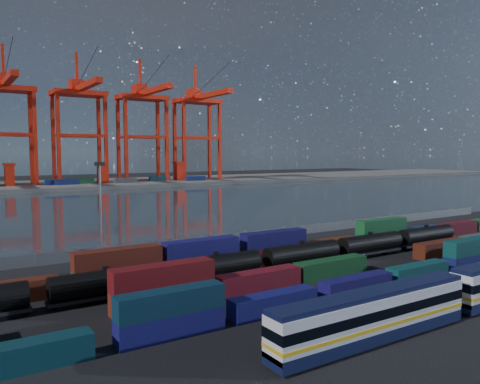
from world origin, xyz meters
TOP-DOWN VIEW (x-y plane):
  - ground at (0.00, 0.00)m, footprint 700.00×700.00m
  - harbor_water at (0.00, 105.00)m, footprint 700.00×700.00m
  - far_quay at (0.00, 210.00)m, footprint 700.00×70.00m
  - container_row_south at (-17.39, -10.12)m, footprint 126.64×2.25m
  - container_row_mid at (9.71, -2.05)m, footprint 140.64×2.50m
  - container_row_north at (-11.33, 10.02)m, footprint 141.15×2.44m
  - tanker_string at (-12.27, 4.57)m, footprint 91.40×2.99m
  - waterfront_fence at (-0.00, 28.00)m, footprint 160.12×0.12m
  - yard_light_mast at (-30.00, 26.00)m, footprint 1.60×0.40m
  - gantry_cranes at (-7.50, 203.11)m, footprint 202.36×52.52m
  - quay_containers at (-11.00, 195.46)m, footprint 172.58×10.99m
  - straddle_carriers at (-2.50, 200.00)m, footprint 140.00×7.00m

SIDE VIEW (x-z plane):
  - ground at x=0.00m, z-range 0.00..0.00m
  - harbor_water at x=0.00m, z-range 0.01..0.01m
  - far_quay at x=0.00m, z-range 0.00..2.00m
  - waterfront_fence at x=0.00m, z-range -0.10..2.10m
  - container_row_mid at x=9.71m, z-range -1.06..4.25m
  - container_row_south at x=-17.39m, z-range -0.40..4.39m
  - container_row_north at x=-11.33m, z-range -0.49..4.70m
  - tanker_string at x=-12.27m, z-range 0.01..4.28m
  - quay_containers at x=-11.00m, z-range 2.00..4.60m
  - straddle_carriers at x=-2.50m, z-range 2.27..13.37m
  - yard_light_mast at x=-30.00m, z-range 1.00..17.60m
  - gantry_cranes at x=-7.50m, z-range 8.04..79.16m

